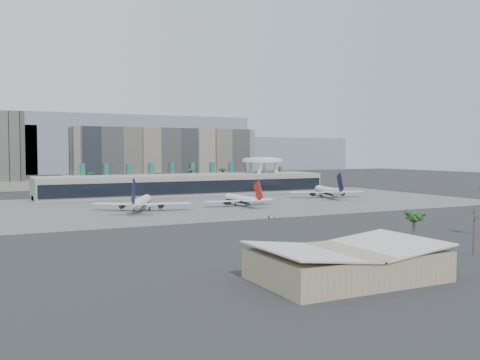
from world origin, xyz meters
name	(u,v)px	position (x,y,z in m)	size (l,w,h in m)	color
ground	(280,214)	(0.00, 0.00, 0.00)	(900.00, 900.00, 0.00)	#232326
apron_pad	(224,203)	(0.00, 55.00, 0.03)	(260.00, 130.00, 0.06)	#5B5B59
mountain_ridge	(103,148)	(27.88, 470.00, 29.89)	(680.00, 60.00, 70.00)	gray
hotel	(167,164)	(10.00, 174.41, 16.81)	(140.00, 30.00, 42.00)	gray
office_tower	(3,156)	(-95.00, 200.00, 22.94)	(30.00, 30.00, 52.00)	black
terminal	(186,184)	(0.00, 109.84, 6.52)	(170.00, 32.50, 14.50)	#A69E92
saucer_structure	(262,163)	(55.00, 116.00, 18.45)	(26.00, 26.00, 21.89)	white
palm_row	(177,175)	(7.00, 145.00, 10.50)	(157.80, 2.80, 13.10)	brown
hangar_left	(347,264)	(-45.00, -102.00, 3.20)	(36.65, 22.60, 7.55)	tan
utility_pole	(474,227)	(-2.00, -96.09, 7.14)	(3.20, 0.85, 12.00)	#4C3826
airliner_left	(141,202)	(-47.53, 37.03, 3.79)	(39.36, 40.50, 15.04)	white
airliner_centre	(242,199)	(0.37, 36.34, 3.23)	(36.04, 37.13, 12.81)	white
airliner_right	(328,191)	(63.47, 55.63, 3.86)	(41.71, 43.24, 15.29)	white
service_vehicle_a	(145,206)	(-43.56, 45.80, 1.08)	(4.44, 2.17, 2.17)	white
service_vehicle_b	(260,203)	(12.33, 40.39, 0.78)	(3.05, 1.74, 1.57)	silver
taxiway_sign	(271,217)	(-10.24, -10.48, 0.52)	(2.31, 1.01, 1.06)	black
near_palm_a	(414,223)	(-17.61, -91.91, 8.62)	(6.00, 6.00, 11.45)	brown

